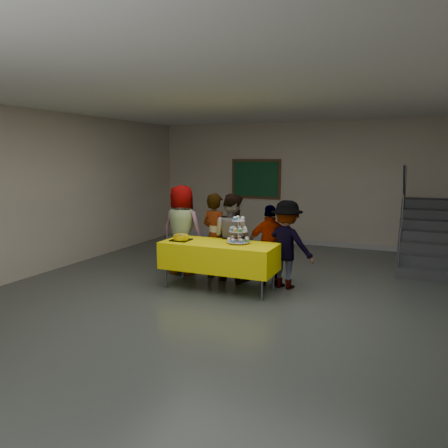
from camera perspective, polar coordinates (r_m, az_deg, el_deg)
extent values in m
plane|color=#4C514C|center=(6.41, 1.30, -10.82)|extent=(10.00, 10.00, 0.00)
cube|color=#B4A791|center=(10.85, 11.47, 5.12)|extent=(8.00, 0.04, 3.00)
cube|color=#B4A791|center=(8.44, -24.71, 3.55)|extent=(0.04, 10.00, 3.00)
cube|color=silver|center=(6.10, 1.40, 16.80)|extent=(8.00, 10.00, 0.04)
cube|color=#999999|center=(11.01, 11.22, -2.38)|extent=(7.90, 0.03, 0.12)
cylinder|color=#595960|center=(7.30, -7.64, -5.45)|extent=(0.04, 0.04, 0.73)
cylinder|color=#595960|center=(6.61, 5.01, -6.91)|extent=(0.04, 0.04, 0.73)
cylinder|color=#595960|center=(7.79, -5.42, -4.52)|extent=(0.04, 0.04, 0.73)
cylinder|color=#595960|center=(7.15, 6.51, -5.75)|extent=(0.04, 0.04, 0.73)
cube|color=#595960|center=(7.09, -0.65, -2.70)|extent=(1.80, 0.70, 0.02)
cube|color=#FFEB05|center=(7.13, -0.65, -4.20)|extent=(1.88, 0.78, 0.44)
cylinder|color=silver|center=(7.03, 1.89, -2.50)|extent=(0.18, 0.18, 0.01)
cylinder|color=silver|center=(7.00, 1.90, -0.86)|extent=(0.02, 0.02, 0.42)
cylinder|color=silver|center=(7.03, 1.90, -2.30)|extent=(0.38, 0.38, 0.01)
cylinder|color=silver|center=(7.00, 1.90, -0.94)|extent=(0.30, 0.30, 0.01)
cylinder|color=silver|center=(6.97, 1.91, 0.44)|extent=(0.22, 0.22, 0.01)
cube|color=black|center=(7.31, -5.62, -2.09)|extent=(0.30, 0.30, 0.02)
cylinder|color=#FFCD00|center=(7.30, -5.63, -1.75)|extent=(0.25, 0.25, 0.07)
ellipsoid|color=#FFCD00|center=(7.29, -5.63, -1.48)|extent=(0.25, 0.25, 0.05)
ellipsoid|color=white|center=(7.24, -5.46, -1.41)|extent=(0.08, 0.08, 0.02)
cube|color=silver|center=(7.19, -6.28, -1.50)|extent=(0.30, 0.16, 0.04)
imported|color=slate|center=(8.09, -5.52, -0.73)|extent=(0.80, 0.52, 1.64)
imported|color=slate|center=(7.70, -1.14, -1.62)|extent=(0.64, 0.51, 1.53)
imported|color=slate|center=(7.59, 1.04, -1.77)|extent=(0.88, 0.78, 1.53)
imported|color=slate|center=(7.34, 6.07, -2.82)|extent=(0.86, 0.54, 1.36)
imported|color=slate|center=(7.24, 8.15, -2.66)|extent=(1.02, 0.70, 1.45)
cube|color=#424447|center=(8.59, 25.79, -5.99)|extent=(1.30, 0.30, 0.18)
cube|color=#424447|center=(8.87, 25.77, -4.96)|extent=(1.30, 0.30, 0.36)
cube|color=#424447|center=(9.14, 25.74, -4.00)|extent=(1.30, 0.30, 0.54)
cube|color=#424447|center=(9.42, 25.72, -3.08)|extent=(1.30, 0.30, 0.72)
cube|color=#424447|center=(9.69, 25.70, -2.22)|extent=(1.30, 0.30, 0.90)
cube|color=#424447|center=(9.97, 25.68, -1.41)|extent=(1.30, 0.30, 1.08)
cube|color=#424447|center=(10.26, 25.66, -0.65)|extent=(1.30, 0.30, 1.26)
cube|color=#424447|center=(10.55, 25.61, -0.40)|extent=(1.30, 0.30, 1.26)
cylinder|color=#595960|center=(8.46, 21.90, -3.47)|extent=(0.04, 0.04, 0.90)
cylinder|color=#595960|center=(9.16, 22.26, 0.82)|extent=(0.04, 0.04, 0.90)
cylinder|color=#595960|center=(10.01, 22.58, 4.53)|extent=(0.04, 0.04, 0.90)
cylinder|color=#595960|center=(9.17, 22.43, 3.65)|extent=(0.04, 1.85, 1.20)
cube|color=#472B16|center=(11.21, 4.19, 5.89)|extent=(1.30, 0.04, 1.00)
cube|color=#164525|center=(11.19, 4.15, 5.89)|extent=(1.18, 0.02, 0.88)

